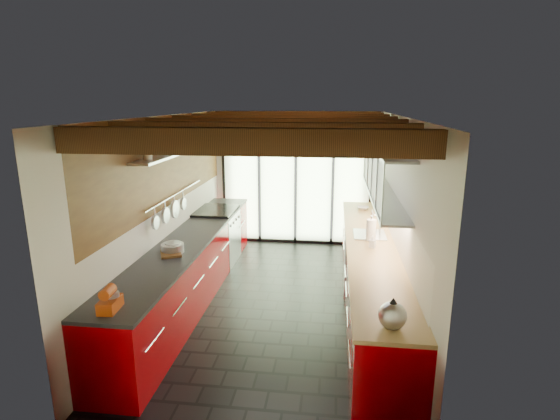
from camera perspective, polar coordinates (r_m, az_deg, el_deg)
The scene contains 18 objects.
ground at distance 6.40m, azimuth -0.25°, elevation -11.81°, with size 5.50×5.50×0.00m, color black.
room_shell at distance 5.87m, azimuth -0.27°, elevation 2.87°, with size 5.50×5.50×5.50m.
ceiling_beams at distance 6.14m, azimuth 0.19°, elevation 10.98°, with size 3.14×5.06×4.90m.
glass_door at distance 8.51m, azimuth 2.08°, elevation 6.43°, with size 2.95×0.10×2.90m.
left_counter at distance 6.49m, azimuth -11.58°, elevation -7.30°, with size 0.68×5.00×0.92m.
range_stove at distance 7.79m, azimuth -8.22°, elevation -3.40°, with size 0.66×0.90×0.97m.
right_counter at distance 6.19m, azimuth 11.65°, elevation -8.37°, with size 0.68×5.00×0.92m.
sink_assembly at distance 6.40m, azimuth 11.73°, elevation -2.87°, with size 0.45×0.52×0.43m.
upper_cabinets_right at distance 6.12m, azimuth 13.55°, elevation 4.81°, with size 0.34×3.00×3.00m.
left_wall_fixtures at distance 6.32m, azimuth -13.45°, elevation 5.38°, with size 0.28×2.60×0.96m.
stand_mixer at distance 4.39m, azimuth -21.31°, elevation -10.93°, with size 0.17×0.28×0.24m.
pot_large at distance 5.74m, azimuth -13.82°, elevation -4.73°, with size 0.20×0.20×0.13m, color silver.
pot_small at distance 5.74m, azimuth -13.85°, elevation -4.85°, with size 0.29×0.29×0.11m, color silver.
cutting_board at distance 5.69m, azimuth -14.07°, elevation -5.45°, with size 0.25×0.34×0.03m, color brown.
kettle at distance 3.92m, azimuth 14.48°, elevation -13.01°, with size 0.25×0.30×0.29m.
paper_towel at distance 6.12m, azimuth 11.80°, elevation -2.61°, with size 0.17×0.17×0.36m.
soap_bottle at distance 5.85m, azimuth 11.99°, elevation -4.07°, with size 0.07×0.08×0.17m, color silver.
bowl at distance 7.86m, azimuth 10.78°, elevation 0.24°, with size 0.21×0.21×0.05m, color silver.
Camera 1 is at (0.74, -5.71, 2.80)m, focal length 28.00 mm.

